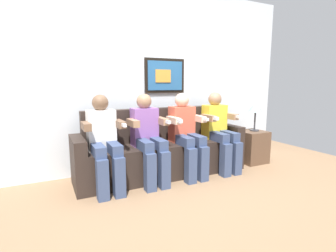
# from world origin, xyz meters

# --- Properties ---
(ground_plane) EXTENTS (6.14, 6.14, 0.00)m
(ground_plane) POSITION_xyz_m (0.00, 0.00, 0.00)
(ground_plane) COLOR #8C6B4C
(back_wall_assembly) EXTENTS (4.72, 0.10, 2.60)m
(back_wall_assembly) POSITION_xyz_m (0.01, 0.76, 1.30)
(back_wall_assembly) COLOR silver
(back_wall_assembly) RESTS_ON ground_plane
(couch) EXTENTS (2.32, 0.58, 0.90)m
(couch) POSITION_xyz_m (0.00, 0.33, 0.31)
(couch) COLOR #2D231E
(couch) RESTS_ON ground_plane
(person_leftmost) EXTENTS (0.46, 0.56, 1.11)m
(person_leftmost) POSITION_xyz_m (-0.82, 0.16, 0.61)
(person_leftmost) COLOR white
(person_leftmost) RESTS_ON ground_plane
(person_left_center) EXTENTS (0.46, 0.56, 1.11)m
(person_left_center) POSITION_xyz_m (-0.27, 0.16, 0.61)
(person_left_center) COLOR #8C59A5
(person_left_center) RESTS_ON ground_plane
(person_right_center) EXTENTS (0.46, 0.56, 1.11)m
(person_right_center) POSITION_xyz_m (0.27, 0.16, 0.61)
(person_right_center) COLOR #D8593F
(person_right_center) RESTS_ON ground_plane
(person_rightmost) EXTENTS (0.46, 0.56, 1.11)m
(person_rightmost) POSITION_xyz_m (0.82, 0.16, 0.61)
(person_rightmost) COLOR yellow
(person_rightmost) RESTS_ON ground_plane
(side_table_right) EXTENTS (0.40, 0.40, 0.50)m
(side_table_right) POSITION_xyz_m (1.51, 0.22, 0.25)
(side_table_right) COLOR brown
(side_table_right) RESTS_ON ground_plane
(table_lamp) EXTENTS (0.22, 0.22, 0.46)m
(table_lamp) POSITION_xyz_m (1.55, 0.22, 0.86)
(table_lamp) COLOR #333338
(table_lamp) RESTS_ON side_table_right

